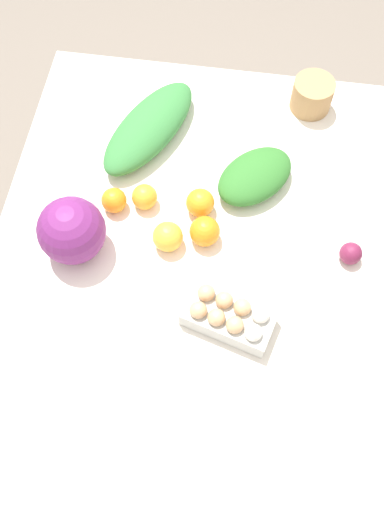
% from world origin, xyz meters
% --- Properties ---
extents(ground_plane, '(8.00, 8.00, 0.00)m').
position_xyz_m(ground_plane, '(0.00, 0.00, 0.00)').
color(ground_plane, '#70665B').
extents(dining_table, '(1.38, 1.09, 0.75)m').
position_xyz_m(dining_table, '(0.00, 0.00, 0.66)').
color(dining_table, silver).
rests_on(dining_table, ground_plane).
extents(cabbage_purple, '(0.18, 0.18, 0.18)m').
position_xyz_m(cabbage_purple, '(-0.01, 0.31, 0.84)').
color(cabbage_purple, '#6B2366').
rests_on(cabbage_purple, dining_table).
extents(egg_carton, '(0.17, 0.25, 0.09)m').
position_xyz_m(egg_carton, '(-0.16, -0.12, 0.79)').
color(egg_carton, '#B7B7B2').
rests_on(egg_carton, dining_table).
extents(paper_bag, '(0.12, 0.12, 0.10)m').
position_xyz_m(paper_bag, '(0.57, -0.28, 0.80)').
color(paper_bag, '#A87F51').
rests_on(paper_bag, dining_table).
extents(greens_bunch_chard, '(0.28, 0.28, 0.08)m').
position_xyz_m(greens_bunch_chard, '(0.26, -0.14, 0.79)').
color(greens_bunch_chard, '#2D6B28').
rests_on(greens_bunch_chard, dining_table).
extents(greens_bunch_scallion, '(0.42, 0.31, 0.09)m').
position_xyz_m(greens_bunch_scallion, '(0.39, 0.18, 0.79)').
color(greens_bunch_scallion, '#337538').
rests_on(greens_bunch_scallion, dining_table).
extents(beet_root, '(0.06, 0.06, 0.06)m').
position_xyz_m(beet_root, '(0.06, -0.41, 0.78)').
color(beet_root, maroon).
rests_on(beet_root, dining_table).
extents(orange_0, '(0.08, 0.08, 0.08)m').
position_xyz_m(orange_0, '(0.15, -0.00, 0.79)').
color(orange_0, orange).
rests_on(orange_0, dining_table).
extents(orange_1, '(0.07, 0.07, 0.07)m').
position_xyz_m(orange_1, '(0.15, 0.15, 0.78)').
color(orange_1, orange).
rests_on(orange_1, dining_table).
extents(orange_2, '(0.08, 0.08, 0.08)m').
position_xyz_m(orange_2, '(0.04, 0.07, 0.79)').
color(orange_2, '#F9A833').
rests_on(orange_2, dining_table).
extents(orange_3, '(0.08, 0.08, 0.08)m').
position_xyz_m(orange_3, '(0.07, -0.02, 0.79)').
color(orange_3, orange).
rests_on(orange_3, dining_table).
extents(orange_4, '(0.07, 0.07, 0.07)m').
position_xyz_m(orange_4, '(0.13, 0.24, 0.78)').
color(orange_4, orange).
rests_on(orange_4, dining_table).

